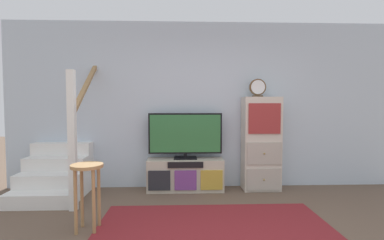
{
  "coord_description": "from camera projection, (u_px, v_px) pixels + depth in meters",
  "views": [
    {
      "loc": [
        -0.36,
        -2.21,
        1.36
      ],
      "look_at": [
        -0.2,
        1.99,
        1.13
      ],
      "focal_mm": 26.31,
      "sensor_mm": 36.0,
      "label": 1
    }
  ],
  "objects": [
    {
      "name": "back_wall",
      "position": [
        203.0,
        105.0,
        4.67
      ],
      "size": [
        6.4,
        0.12,
        2.7
      ],
      "primitive_type": "cube",
      "color": "silver",
      "rests_on": "ground_plane"
    },
    {
      "name": "television",
      "position": [
        185.0,
        135.0,
        4.44
      ],
      "size": [
        1.16,
        0.22,
        0.73
      ],
      "color": "black",
      "rests_on": "media_console"
    },
    {
      "name": "area_rug",
      "position": [
        217.0,
        236.0,
        2.89
      ],
      "size": [
        2.6,
        1.8,
        0.01
      ],
      "primitive_type": "cube",
      "color": "maroon",
      "rests_on": "ground_plane"
    },
    {
      "name": "side_cabinet",
      "position": [
        261.0,
        144.0,
        4.48
      ],
      "size": [
        0.58,
        0.38,
        1.48
      ],
      "color": "beige",
      "rests_on": "ground_plane"
    },
    {
      "name": "media_console",
      "position": [
        185.0,
        175.0,
        4.46
      ],
      "size": [
        1.2,
        0.38,
        0.5
      ],
      "color": "#BCB29E",
      "rests_on": "ground_plane"
    },
    {
      "name": "desk_clock",
      "position": [
        258.0,
        88.0,
        4.42
      ],
      "size": [
        0.26,
        0.08,
        0.28
      ],
      "color": "#4C3823",
      "rests_on": "side_cabinet"
    },
    {
      "name": "bar_stool_near",
      "position": [
        87.0,
        181.0,
        3.02
      ],
      "size": [
        0.34,
        0.34,
        0.72
      ],
      "color": "#A37A4C",
      "rests_on": "ground_plane"
    },
    {
      "name": "staircase",
      "position": [
        62.0,
        168.0,
        4.39
      ],
      "size": [
        1.0,
        1.36,
        2.2
      ],
      "color": "white",
      "rests_on": "ground_plane"
    }
  ]
}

